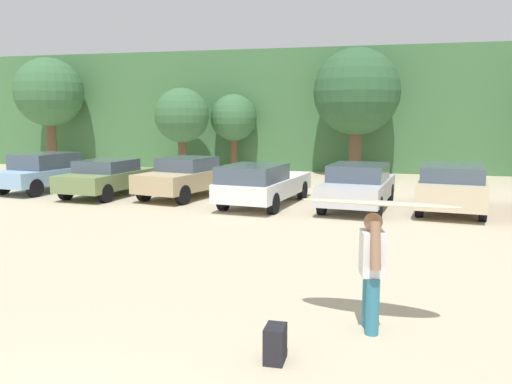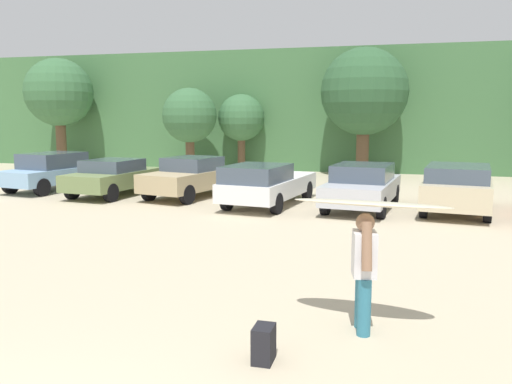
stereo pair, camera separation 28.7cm
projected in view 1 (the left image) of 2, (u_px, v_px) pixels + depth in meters
name	position (u px, v px, depth m)	size (l,w,h in m)	color
hillside_ridge	(337.00, 111.00, 33.32)	(108.00, 12.00, 6.55)	#427042
tree_far_left	(49.00, 93.00, 29.23)	(3.80, 3.80, 6.21)	brown
tree_left	(182.00, 116.00, 27.22)	(2.85, 2.85, 4.43)	brown
tree_center	(234.00, 118.00, 28.00)	(2.50, 2.50, 4.14)	brown
tree_center_right	(356.00, 92.00, 25.49)	(4.24, 4.24, 6.27)	brown
parked_car_sky_blue	(45.00, 171.00, 20.75)	(2.50, 4.33, 1.51)	#84ADD1
parked_car_olive_green	(108.00, 177.00, 19.47)	(2.28, 4.21, 1.36)	#6B7F4C
parked_car_tan	(185.00, 177.00, 19.11)	(2.69, 4.32, 1.48)	tan
parked_car_white	(262.00, 183.00, 17.33)	(2.51, 4.93, 1.43)	white
parked_car_silver	(358.00, 185.00, 16.85)	(2.40, 4.62, 1.44)	silver
parked_car_champagne	(452.00, 186.00, 16.36)	(2.53, 4.79, 1.49)	beige
person_adult	(372.00, 265.00, 7.17)	(0.38, 0.76, 1.67)	teal
surfboard_cream	(378.00, 203.00, 7.08)	(2.19, 0.82, 0.13)	beige
backpack_dropped	(275.00, 344.00, 6.34)	(0.24, 0.34, 0.45)	black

